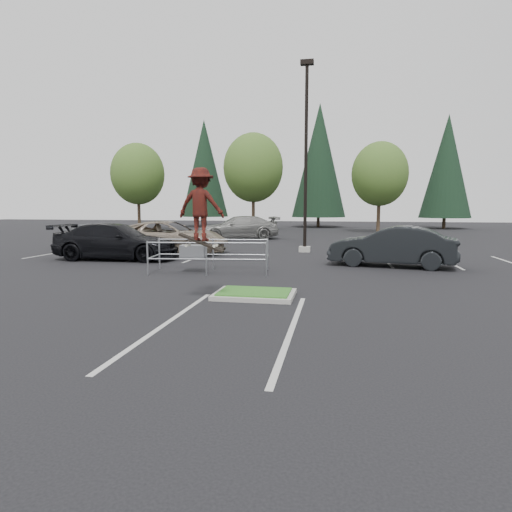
% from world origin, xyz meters
% --- Properties ---
extents(ground, '(120.00, 120.00, 0.00)m').
position_xyz_m(ground, '(0.00, 0.00, 0.00)').
color(ground, black).
rests_on(ground, ground).
extents(grass_median, '(2.20, 1.60, 0.16)m').
position_xyz_m(grass_median, '(0.00, 0.00, 0.08)').
color(grass_median, '#9C9891').
rests_on(grass_median, ground).
extents(stall_lines, '(22.62, 17.60, 0.01)m').
position_xyz_m(stall_lines, '(-1.35, 6.02, 0.00)').
color(stall_lines, '#BCBCB7').
rests_on(stall_lines, ground).
extents(light_pole, '(0.70, 0.60, 10.12)m').
position_xyz_m(light_pole, '(0.50, 12.00, 4.56)').
color(light_pole, '#9C9891').
rests_on(light_pole, ground).
extents(decid_a, '(5.44, 5.44, 8.91)m').
position_xyz_m(decid_a, '(-18.01, 30.03, 5.58)').
color(decid_a, '#38281C').
rests_on(decid_a, ground).
extents(decid_b, '(5.89, 5.89, 9.64)m').
position_xyz_m(decid_b, '(-6.01, 30.53, 6.04)').
color(decid_b, '#38281C').
rests_on(decid_b, ground).
extents(decid_c, '(5.12, 5.12, 8.38)m').
position_xyz_m(decid_c, '(5.99, 29.83, 5.25)').
color(decid_c, '#38281C').
rests_on(decid_c, ground).
extents(conif_a, '(5.72, 5.72, 13.00)m').
position_xyz_m(conif_a, '(-14.00, 40.00, 7.10)').
color(conif_a, '#38281C').
rests_on(conif_a, ground).
extents(conif_b, '(6.38, 6.38, 14.50)m').
position_xyz_m(conif_b, '(0.00, 40.50, 7.85)').
color(conif_b, '#38281C').
rests_on(conif_b, ground).
extents(conif_c, '(5.50, 5.50, 12.50)m').
position_xyz_m(conif_c, '(14.00, 39.50, 6.85)').
color(conif_c, '#38281C').
rests_on(conif_c, ground).
extents(cart_corral, '(4.57, 2.12, 1.25)m').
position_xyz_m(cart_corral, '(-3.00, 3.94, 0.78)').
color(cart_corral, gray).
rests_on(cart_corral, ground).
extents(skateboarder, '(1.25, 0.78, 2.16)m').
position_xyz_m(skateboarder, '(-1.20, -1.00, 2.54)').
color(skateboarder, black).
rests_on(skateboarder, ground).
extents(car_l_tan, '(6.33, 3.10, 1.73)m').
position_xyz_m(car_l_tan, '(-6.50, 9.81, 0.87)').
color(car_l_tan, gray).
rests_on(car_l_tan, ground).
extents(car_l_black, '(5.94, 2.61, 1.70)m').
position_xyz_m(car_l_black, '(-8.00, 7.00, 0.85)').
color(car_l_black, black).
rests_on(car_l_black, ground).
extents(car_l_grey, '(4.70, 2.01, 1.58)m').
position_xyz_m(car_l_grey, '(-11.50, 11.50, 0.79)').
color(car_l_grey, '#494C51').
rests_on(car_l_grey, ground).
extents(car_r_charc, '(5.36, 2.73, 1.68)m').
position_xyz_m(car_r_charc, '(4.50, 7.00, 0.84)').
color(car_r_charc, black).
rests_on(car_r_charc, ground).
extents(car_far_silver, '(6.55, 4.66, 1.76)m').
position_xyz_m(car_far_silver, '(-5.00, 20.05, 0.88)').
color(car_far_silver, gray).
rests_on(car_far_silver, ground).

